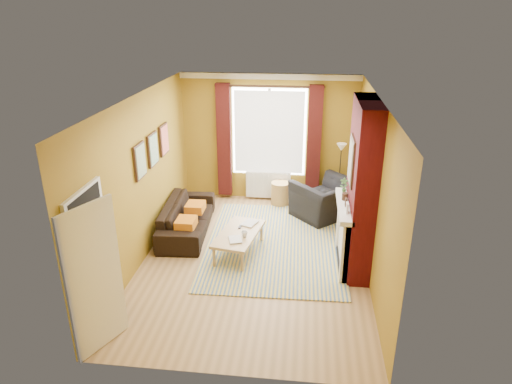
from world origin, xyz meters
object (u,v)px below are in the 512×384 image
coffee_table (239,235)px  floor_lamp (341,158)px  sofa (187,217)px  wicker_stool (280,193)px  armchair (326,199)px

coffee_table → floor_lamp: 3.01m
sofa → floor_lamp: floor_lamp is taller
coffee_table → wicker_stool: wicker_stool is taller
floor_lamp → wicker_stool: bearing=179.9°
armchair → coffee_table: (-1.56, -1.73, -0.02)m
sofa → wicker_stool: bearing=-52.1°
armchair → floor_lamp: bearing=-160.8°
coffee_table → floor_lamp: bearing=61.3°
sofa → coffee_table: size_ratio=1.54×
wicker_stool → floor_lamp: bearing=-0.1°
wicker_stool → coffee_table: bearing=-104.5°
armchair → coffee_table: armchair is taller
sofa → coffee_table: bearing=-126.8°
sofa → floor_lamp: (2.97, 1.52, 0.83)m
sofa → floor_lamp: bearing=-66.6°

